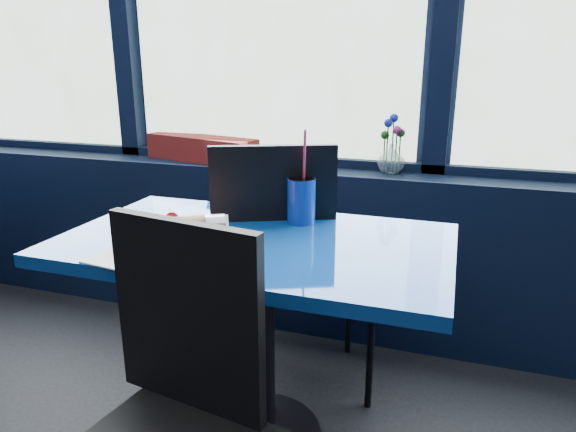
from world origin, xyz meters
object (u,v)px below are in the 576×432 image
(near_table, at_px, (256,291))
(chair_near_front, at_px, (172,411))
(food_basket, at_px, (182,235))
(planter_box, at_px, (201,149))
(chair_near_back, at_px, (298,255))
(ketchup_bottle, at_px, (268,186))
(soda_cup, at_px, (301,200))
(flower_vase, at_px, (391,155))

(near_table, relative_size, chair_near_front, 1.27)
(food_basket, bearing_deg, planter_box, 106.20)
(near_table, relative_size, food_basket, 4.25)
(chair_near_back, bearing_deg, planter_box, -63.01)
(planter_box, xyz_separation_m, food_basket, (0.46, -1.01, -0.08))
(ketchup_bottle, bearing_deg, food_basket, -106.30)
(chair_near_back, bearing_deg, ketchup_bottle, -2.22)
(planter_box, height_order, food_basket, planter_box)
(near_table, xyz_separation_m, food_basket, (-0.18, -0.13, 0.22))
(chair_near_front, xyz_separation_m, food_basket, (-0.21, 0.44, 0.24))
(food_basket, distance_m, soda_cup, 0.43)
(chair_near_front, height_order, food_basket, chair_near_front)
(planter_box, relative_size, food_basket, 2.17)
(flower_vase, distance_m, soda_cup, 0.71)
(chair_near_back, height_order, ketchup_bottle, chair_near_back)
(planter_box, relative_size, ketchup_bottle, 2.76)
(planter_box, height_order, flower_vase, flower_vase)
(chair_near_front, distance_m, chair_near_back, 0.89)
(flower_vase, relative_size, food_basket, 0.92)
(planter_box, xyz_separation_m, soda_cup, (0.73, -0.68, -0.03))
(planter_box, height_order, soda_cup, soda_cup)
(ketchup_bottle, bearing_deg, near_table, -78.38)
(near_table, xyz_separation_m, flower_vase, (0.30, 0.88, 0.31))
(near_table, xyz_separation_m, soda_cup, (0.09, 0.20, 0.26))
(flower_vase, distance_m, food_basket, 1.12)
(near_table, bearing_deg, chair_near_front, -86.72)
(chair_near_front, relative_size, planter_box, 1.54)
(soda_cup, bearing_deg, ketchup_bottle, 152.02)
(flower_vase, bearing_deg, soda_cup, -107.04)
(food_basket, distance_m, ketchup_bottle, 0.43)
(ketchup_bottle, bearing_deg, soda_cup, -27.98)
(near_table, distance_m, chair_near_back, 0.32)
(planter_box, bearing_deg, flower_vase, 15.42)
(chair_near_back, xyz_separation_m, flower_vase, (0.26, 0.56, 0.30))
(chair_near_front, distance_m, food_basket, 0.55)
(chair_near_back, distance_m, soda_cup, 0.28)
(ketchup_bottle, bearing_deg, planter_box, 134.17)
(chair_near_back, relative_size, soda_cup, 3.13)
(chair_near_front, height_order, ketchup_bottle, ketchup_bottle)
(ketchup_bottle, xyz_separation_m, soda_cup, (0.15, -0.08, -0.02))
(planter_box, bearing_deg, chair_near_front, -50.02)
(near_table, relative_size, soda_cup, 3.72)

